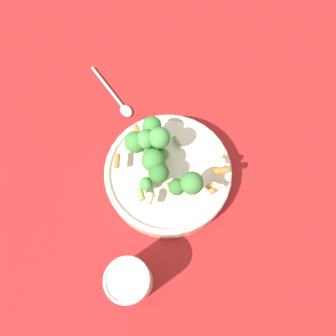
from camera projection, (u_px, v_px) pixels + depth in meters
ground_plane at (168, 177)px, 0.73m from camera, size 3.00×3.00×0.00m
bowl at (168, 173)px, 0.71m from camera, size 0.27×0.27×0.05m
pasta_salad at (157, 154)px, 0.65m from camera, size 0.22×0.17×0.09m
cup at (130, 281)px, 0.60m from camera, size 0.08×0.08×0.11m
spoon at (118, 100)px, 0.80m from camera, size 0.17×0.07×0.01m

